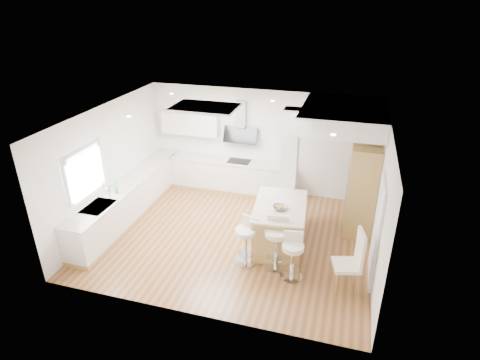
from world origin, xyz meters
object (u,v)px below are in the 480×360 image
(bar_stool_b, at_px, (277,240))
(bar_stool_c, at_px, (293,254))
(bar_stool_a, at_px, (246,238))
(dining_chair, at_px, (353,258))
(peninsula, at_px, (279,225))

(bar_stool_b, relative_size, bar_stool_c, 1.13)
(bar_stool_a, bearing_deg, bar_stool_c, 4.83)
(bar_stool_a, xyz_separation_m, bar_stool_c, (0.97, -0.22, -0.02))
(bar_stool_a, bearing_deg, dining_chair, 11.94)
(peninsula, bearing_deg, bar_stool_c, -71.44)
(bar_stool_c, bearing_deg, bar_stool_a, 156.50)
(peninsula, relative_size, bar_stool_b, 1.57)
(bar_stool_b, distance_m, bar_stool_c, 0.45)
(bar_stool_b, bearing_deg, bar_stool_a, 176.70)
(bar_stool_b, bearing_deg, bar_stool_c, -41.06)
(bar_stool_a, distance_m, bar_stool_b, 0.61)
(peninsula, height_order, bar_stool_a, peninsula)
(bar_stool_a, height_order, bar_stool_b, bar_stool_b)
(peninsula, relative_size, dining_chair, 1.39)
(peninsula, distance_m, dining_chair, 1.86)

